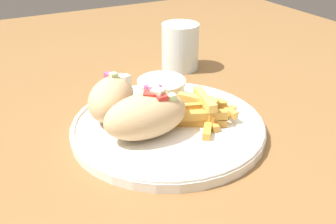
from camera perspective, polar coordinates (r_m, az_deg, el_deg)
The scene contains 7 objects.
table at distance 0.66m, azimuth -3.80°, elevation -5.86°, with size 1.51×1.51×0.75m.
plate at distance 0.60m, azimuth 0.00°, elevation -2.05°, with size 0.29×0.29×0.02m.
pita_sandwich_near at distance 0.55m, azimuth -3.17°, elevation -0.42°, with size 0.13×0.07×0.07m.
pita_sandwich_far at distance 0.61m, azimuth -8.22°, elevation 1.97°, with size 0.11×0.12×0.07m.
fries_pile at distance 0.61m, azimuth 5.55°, elevation 0.11°, with size 0.11×0.11×0.04m.
sauce_ramekin at distance 0.66m, azimuth -0.92°, elevation 3.38°, with size 0.08×0.08×0.04m.
water_glass at distance 0.82m, azimuth 1.77°, elevation 9.19°, with size 0.08×0.08×0.09m.
Camera 1 is at (-0.22, -0.50, 1.06)m, focal length 42.00 mm.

